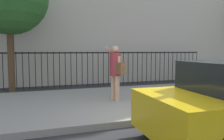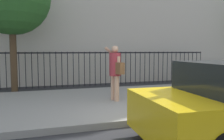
% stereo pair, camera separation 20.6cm
% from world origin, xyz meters
% --- Properties ---
extents(ground_plane, '(60.00, 60.00, 0.00)m').
position_xyz_m(ground_plane, '(0.00, 0.00, 0.00)').
color(ground_plane, '#28282B').
extents(sidewalk, '(28.00, 4.40, 0.15)m').
position_xyz_m(sidewalk, '(0.00, 2.20, 0.07)').
color(sidewalk, gray).
rests_on(sidewalk, ground).
extents(iron_fence, '(12.03, 0.04, 1.60)m').
position_xyz_m(iron_fence, '(0.00, 5.90, 1.02)').
color(iron_fence, black).
rests_on(iron_fence, ground).
extents(pedestrian_on_phone, '(0.50, 0.70, 1.65)m').
position_xyz_m(pedestrian_on_phone, '(-0.16, 1.93, 1.10)').
color(pedestrian_on_phone, tan).
rests_on(pedestrian_on_phone, sidewalk).
extents(street_bench, '(1.60, 0.45, 0.95)m').
position_xyz_m(street_bench, '(3.77, 3.10, 0.65)').
color(street_bench, brown).
rests_on(street_bench, sidewalk).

